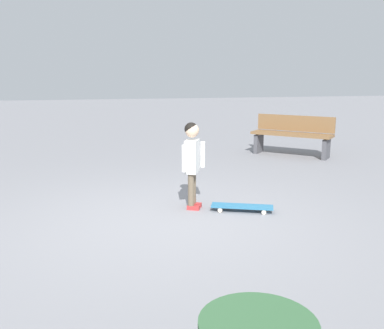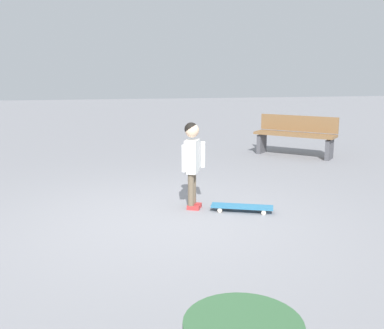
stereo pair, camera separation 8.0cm
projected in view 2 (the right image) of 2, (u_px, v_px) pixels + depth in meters
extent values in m
plane|color=gray|center=(164.00, 222.00, 4.92)|extent=(50.00, 50.00, 0.00)
cylinder|color=brown|center=(193.00, 188.00, 5.43)|extent=(0.08, 0.08, 0.42)
cube|color=#B73333|center=(195.00, 205.00, 5.47)|extent=(0.17, 0.14, 0.05)
cylinder|color=brown|center=(191.00, 190.00, 5.33)|extent=(0.08, 0.08, 0.42)
cube|color=#B73333|center=(193.00, 208.00, 5.37)|extent=(0.17, 0.14, 0.05)
cube|color=white|center=(192.00, 156.00, 5.30)|extent=(0.23, 0.28, 0.40)
cylinder|color=white|center=(203.00, 154.00, 5.42)|extent=(0.06, 0.06, 0.32)
cylinder|color=white|center=(184.00, 159.00, 5.16)|extent=(0.06, 0.06, 0.32)
sphere|color=beige|center=(192.00, 130.00, 5.23)|extent=(0.17, 0.17, 0.17)
sphere|color=black|center=(191.00, 129.00, 5.23)|extent=(0.16, 0.16, 0.16)
cube|color=teal|center=(242.00, 206.00, 5.28)|extent=(0.76, 0.46, 0.02)
cube|color=#B7B7BC|center=(264.00, 209.00, 5.23)|extent=(0.07, 0.11, 0.02)
cube|color=#B7B7BC|center=(221.00, 206.00, 5.32)|extent=(0.07, 0.11, 0.02)
cylinder|color=beige|center=(264.00, 209.00, 5.31)|extent=(0.06, 0.05, 0.06)
cylinder|color=beige|center=(264.00, 212.00, 5.17)|extent=(0.06, 0.05, 0.06)
cylinder|color=beige|center=(221.00, 206.00, 5.40)|extent=(0.06, 0.05, 0.06)
cylinder|color=beige|center=(220.00, 210.00, 5.25)|extent=(0.06, 0.05, 0.06)
cube|color=brown|center=(295.00, 134.00, 8.79)|extent=(1.46, 1.43, 0.05)
cube|color=brown|center=(298.00, 123.00, 8.92)|extent=(1.18, 1.14, 0.32)
cube|color=#4C4C51|center=(262.00, 144.00, 9.20)|extent=(0.30, 0.31, 0.39)
cube|color=#4C4C51|center=(329.00, 150.00, 8.48)|extent=(0.30, 0.31, 0.39)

